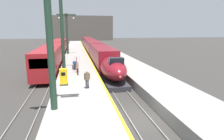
# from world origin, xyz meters

# --- Properties ---
(ground_plane) EXTENTS (260.00, 260.00, 0.00)m
(ground_plane) POSITION_xyz_m (0.00, 0.00, 0.00)
(ground_plane) COLOR #33302D
(platform_left) EXTENTS (4.80, 110.00, 1.05)m
(platform_left) POSITION_xyz_m (-4.05, 24.75, 0.53)
(platform_left) COLOR gray
(platform_left) RESTS_ON ground
(platform_right) EXTENTS (4.80, 110.00, 1.05)m
(platform_right) POSITION_xyz_m (4.05, 24.75, 0.53)
(platform_right) COLOR gray
(platform_right) RESTS_ON ground
(platform_left_safety_stripe) EXTENTS (0.20, 107.80, 0.01)m
(platform_left_safety_stripe) POSITION_xyz_m (-1.77, 24.75, 1.05)
(platform_left_safety_stripe) COLOR yellow
(platform_left_safety_stripe) RESTS_ON platform_left
(rail_main_left) EXTENTS (0.08, 110.00, 0.12)m
(rail_main_left) POSITION_xyz_m (-0.75, 27.50, 0.06)
(rail_main_left) COLOR slate
(rail_main_left) RESTS_ON ground
(rail_main_right) EXTENTS (0.08, 110.00, 0.12)m
(rail_main_right) POSITION_xyz_m (0.75, 27.50, 0.06)
(rail_main_right) COLOR slate
(rail_main_right) RESTS_ON ground
(rail_secondary_left) EXTENTS (0.08, 110.00, 0.12)m
(rail_secondary_left) POSITION_xyz_m (-8.85, 27.50, 0.06)
(rail_secondary_left) COLOR slate
(rail_secondary_left) RESTS_ON ground
(rail_secondary_right) EXTENTS (0.08, 110.00, 0.12)m
(rail_secondary_right) POSITION_xyz_m (-7.35, 27.50, 0.06)
(rail_secondary_right) COLOR slate
(rail_secondary_right) RESTS_ON ground
(highspeed_train_main) EXTENTS (2.92, 57.39, 3.60)m
(highspeed_train_main) POSITION_xyz_m (0.00, 33.99, 1.95)
(highspeed_train_main) COLOR maroon
(highspeed_train_main) RESTS_ON ground
(regional_train_adjacent) EXTENTS (2.85, 36.60, 3.80)m
(regional_train_adjacent) POSITION_xyz_m (-8.10, 27.34, 2.13)
(regional_train_adjacent) COLOR maroon
(regional_train_adjacent) RESTS_ON ground
(station_column_near) EXTENTS (4.00, 0.68, 9.19)m
(station_column_near) POSITION_xyz_m (-5.84, 0.62, 6.68)
(station_column_near) COLOR #1E3828
(station_column_near) RESTS_ON platform_left
(station_column_mid) EXTENTS (4.00, 0.68, 10.28)m
(station_column_mid) POSITION_xyz_m (-5.90, 14.08, 7.15)
(station_column_mid) COLOR #1E3828
(station_column_mid) RESTS_ON platform_left
(station_column_far) EXTENTS (4.00, 0.68, 8.60)m
(station_column_far) POSITION_xyz_m (-5.90, 31.33, 6.27)
(station_column_far) COLOR #1E3828
(station_column_far) RESTS_ON platform_left
(passenger_near_edge) EXTENTS (0.49, 0.39, 1.69)m
(passenger_near_edge) POSITION_xyz_m (-4.45, 13.44, 2.04)
(passenger_near_edge) COLOR #23232D
(passenger_near_edge) RESTS_ON platform_left
(passenger_mid_platform) EXTENTS (0.23, 0.57, 1.69)m
(passenger_mid_platform) POSITION_xyz_m (-4.11, 10.48, 2.04)
(passenger_mid_platform) COLOR #23232D
(passenger_mid_platform) RESTS_ON platform_left
(passenger_far_waiting) EXTENTS (0.55, 0.31, 1.69)m
(passenger_far_waiting) POSITION_xyz_m (-3.39, 4.87, 2.04)
(passenger_far_waiting) COLOR #23232D
(passenger_far_waiting) RESTS_ON platform_left
(rolling_suitcase) EXTENTS (0.40, 0.22, 0.98)m
(rolling_suitcase) POSITION_xyz_m (-4.63, 14.02, 1.35)
(rolling_suitcase) COLOR #4C4C51
(rolling_suitcase) RESTS_ON platform_left
(ticket_machine_yellow) EXTENTS (0.76, 0.62, 1.60)m
(ticket_machine_yellow) POSITION_xyz_m (-5.55, 6.46, 1.79)
(ticket_machine_yellow) COLOR yellow
(ticket_machine_yellow) RESTS_ON platform_left
(departure_info_board) EXTENTS (0.90, 0.10, 2.12)m
(departure_info_board) POSITION_xyz_m (-4.22, 11.60, 2.56)
(departure_info_board) COLOR maroon
(departure_info_board) RESTS_ON platform_left
(terminus_back_wall) EXTENTS (36.00, 2.00, 14.00)m
(terminus_back_wall) POSITION_xyz_m (0.00, 102.00, 7.00)
(terminus_back_wall) COLOR #4C4742
(terminus_back_wall) RESTS_ON ground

